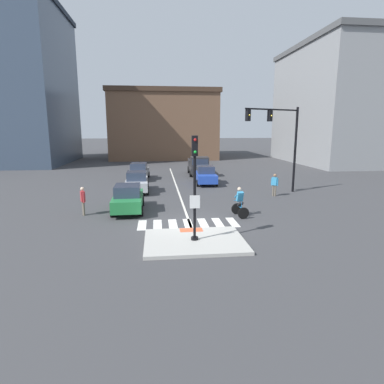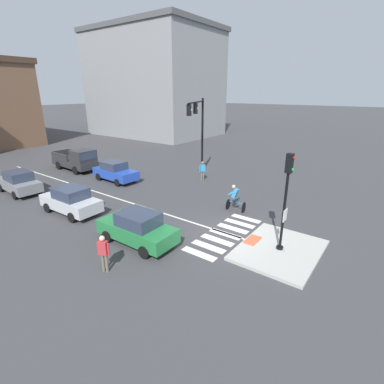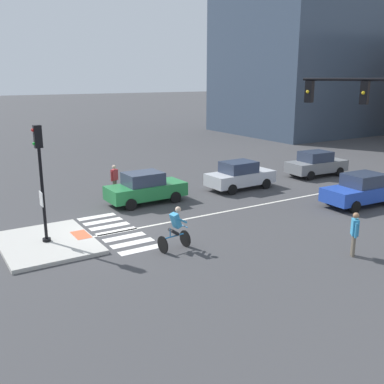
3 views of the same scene
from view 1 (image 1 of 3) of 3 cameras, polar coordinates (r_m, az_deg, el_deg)
ground_plane at (r=17.09m, az=-0.70°, el=-5.66°), size 300.00×300.00×0.00m
traffic_island at (r=14.33m, az=0.46°, el=-8.73°), size 4.39×3.44×0.15m
tactile_pad_front at (r=15.59m, az=-0.14°, el=-6.75°), size 1.10×0.60×0.01m
signal_pole at (r=13.62m, az=0.48°, el=2.41°), size 0.44×0.38×4.53m
crosswalk_stripe_a at (r=17.05m, az=-8.86°, el=-5.82°), size 0.44×1.80×0.01m
crosswalk_stripe_b at (r=17.03m, az=-6.14°, el=-5.77°), size 0.44×1.80×0.01m
crosswalk_stripe_c at (r=17.05m, az=-3.42°, el=-5.71°), size 0.44×1.80×0.01m
crosswalk_stripe_d at (r=17.11m, az=-0.71°, el=-5.63°), size 0.44×1.80×0.01m
crosswalk_stripe_e at (r=17.20m, az=1.98°, el=-5.54°), size 0.44×1.80×0.01m
crosswalk_stripe_f at (r=17.33m, az=4.63°, el=-5.44°), size 0.44×1.80×0.01m
crosswalk_stripe_g at (r=17.50m, az=7.23°, el=-5.33°), size 0.44×1.80×0.01m
lane_centre_line at (r=26.79m, az=-2.61°, el=0.55°), size 0.14×28.00×0.01m
traffic_light_mast at (r=25.29m, az=15.53°, el=9.92°), size 4.74×2.15×6.56m
building_corner_left at (r=57.50m, az=-5.15°, el=11.78°), size 17.54×16.49×11.05m
building_corner_right at (r=52.61m, az=25.40°, el=13.82°), size 14.43×20.17×16.55m
building_far_block at (r=53.34m, az=-29.90°, el=16.09°), size 15.60×17.66×21.56m
car_silver_westbound_far at (r=25.73m, az=-9.78°, el=1.78°), size 1.93×4.15×1.64m
car_green_westbound_near at (r=19.84m, az=-11.30°, el=-1.08°), size 1.89×4.12×1.64m
car_blue_eastbound_far at (r=29.13m, az=2.44°, el=3.03°), size 1.99×4.18×1.64m
car_grey_westbound_distant at (r=32.13m, az=-9.40°, el=3.66°), size 2.01×4.19×1.64m
pickup_truck_charcoal_eastbound_distant at (r=34.50m, az=1.15°, el=4.60°), size 2.19×5.16×2.08m
cyclist at (r=18.50m, az=8.50°, el=-1.68°), size 0.78×1.16×1.68m
pedestrian_at_curb_left at (r=19.53m, az=-18.81°, el=-1.14°), size 0.34×0.51×1.67m
pedestrian_waiting_far_side at (r=24.57m, az=14.46°, el=1.55°), size 0.44×0.40×1.67m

